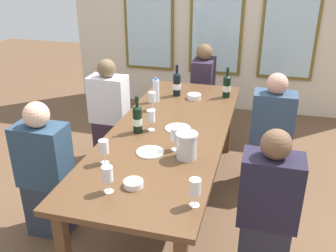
{
  "coord_description": "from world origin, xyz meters",
  "views": [
    {
      "loc": [
        0.72,
        -2.72,
        2.05
      ],
      "look_at": [
        0.0,
        -0.04,
        0.79
      ],
      "focal_mm": 40.52,
      "sensor_mm": 36.0,
      "label": 1
    }
  ],
  "objects_px": {
    "white_plate_1": "(178,128)",
    "tasting_bowl_0": "(194,96)",
    "seated_person_1": "(271,134)",
    "wine_bottle_0": "(177,84)",
    "seated_person_0": "(110,114)",
    "wine_bottle_1": "(137,119)",
    "tasting_bowl_1": "(134,184)",
    "seated_person_4": "(203,92)",
    "water_bottle": "(156,91)",
    "wine_glass_5": "(175,135)",
    "seated_person_3": "(267,211)",
    "wine_glass_2": "(107,175)",
    "dining_table": "(169,137)",
    "wine_glass_4": "(195,188)",
    "metal_pitcher": "(187,145)",
    "wine_glass_0": "(152,98)",
    "wine_bottle_2": "(227,86)",
    "white_plate_0": "(150,152)",
    "wine_glass_1": "(151,117)",
    "wine_glass_3": "(104,148)",
    "seated_person_2": "(45,174)"
  },
  "relations": [
    {
      "from": "dining_table",
      "to": "metal_pitcher",
      "type": "xyz_separation_m",
      "value": [
        0.24,
        -0.42,
        0.16
      ]
    },
    {
      "from": "wine_bottle_1",
      "to": "water_bottle",
      "type": "distance_m",
      "value": 0.71
    },
    {
      "from": "tasting_bowl_0",
      "to": "water_bottle",
      "type": "bearing_deg",
      "value": -153.14
    },
    {
      "from": "tasting_bowl_1",
      "to": "seated_person_1",
      "type": "height_order",
      "value": "seated_person_1"
    },
    {
      "from": "wine_glass_3",
      "to": "seated_person_2",
      "type": "distance_m",
      "value": 0.63
    },
    {
      "from": "white_plate_1",
      "to": "seated_person_4",
      "type": "relative_size",
      "value": 0.19
    },
    {
      "from": "tasting_bowl_0",
      "to": "white_plate_0",
      "type": "bearing_deg",
      "value": -94.12
    },
    {
      "from": "metal_pitcher",
      "to": "wine_bottle_1",
      "type": "xyz_separation_m",
      "value": [
        -0.47,
        0.31,
        0.02
      ]
    },
    {
      "from": "wine_bottle_2",
      "to": "wine_glass_4",
      "type": "xyz_separation_m",
      "value": [
        0.05,
        -1.86,
        0.0
      ]
    },
    {
      "from": "wine_glass_2",
      "to": "wine_bottle_2",
      "type": "bearing_deg",
      "value": 75.48
    },
    {
      "from": "wine_bottle_0",
      "to": "tasting_bowl_1",
      "type": "height_order",
      "value": "wine_bottle_0"
    },
    {
      "from": "wine_bottle_0",
      "to": "seated_person_4",
      "type": "xyz_separation_m",
      "value": [
        0.14,
        0.78,
        -0.34
      ]
    },
    {
      "from": "seated_person_0",
      "to": "seated_person_2",
      "type": "bearing_deg",
      "value": -90.0
    },
    {
      "from": "white_plate_1",
      "to": "tasting_bowl_0",
      "type": "distance_m",
      "value": 0.74
    },
    {
      "from": "wine_bottle_1",
      "to": "tasting_bowl_0",
      "type": "distance_m",
      "value": 0.93
    },
    {
      "from": "seated_person_2",
      "to": "seated_person_3",
      "type": "relative_size",
      "value": 1.0
    },
    {
      "from": "tasting_bowl_1",
      "to": "wine_glass_4",
      "type": "distance_m",
      "value": 0.42
    },
    {
      "from": "tasting_bowl_1",
      "to": "seated_person_4",
      "type": "xyz_separation_m",
      "value": [
        -0.0,
        2.46,
        -0.23
      ]
    },
    {
      "from": "seated_person_1",
      "to": "dining_table",
      "type": "bearing_deg",
      "value": -144.01
    },
    {
      "from": "metal_pitcher",
      "to": "wine_glass_0",
      "type": "distance_m",
      "value": 0.94
    },
    {
      "from": "seated_person_3",
      "to": "dining_table",
      "type": "bearing_deg",
      "value": 143.5
    },
    {
      "from": "wine_glass_1",
      "to": "seated_person_2",
      "type": "height_order",
      "value": "seated_person_2"
    },
    {
      "from": "seated_person_1",
      "to": "wine_bottle_0",
      "type": "bearing_deg",
      "value": 167.28
    },
    {
      "from": "white_plate_0",
      "to": "wine_bottle_2",
      "type": "xyz_separation_m",
      "value": [
        0.39,
        1.32,
        0.11
      ]
    },
    {
      "from": "wine_bottle_1",
      "to": "seated_person_2",
      "type": "distance_m",
      "value": 0.82
    },
    {
      "from": "metal_pitcher",
      "to": "wine_glass_2",
      "type": "height_order",
      "value": "metal_pitcher"
    },
    {
      "from": "white_plate_0",
      "to": "wine_glass_4",
      "type": "height_order",
      "value": "wine_glass_4"
    },
    {
      "from": "wine_glass_4",
      "to": "seated_person_4",
      "type": "height_order",
      "value": "seated_person_4"
    },
    {
      "from": "wine_glass_3",
      "to": "seated_person_1",
      "type": "distance_m",
      "value": 1.7
    },
    {
      "from": "seated_person_4",
      "to": "wine_glass_4",
      "type": "bearing_deg",
      "value": -81.02
    },
    {
      "from": "water_bottle",
      "to": "wine_glass_5",
      "type": "distance_m",
      "value": 1.01
    },
    {
      "from": "wine_glass_1",
      "to": "wine_glass_2",
      "type": "relative_size",
      "value": 1.0
    },
    {
      "from": "wine_bottle_0",
      "to": "wine_bottle_1",
      "type": "xyz_separation_m",
      "value": [
        -0.09,
        -0.93,
        -0.01
      ]
    },
    {
      "from": "white_plate_0",
      "to": "wine_bottle_1",
      "type": "distance_m",
      "value": 0.38
    },
    {
      "from": "water_bottle",
      "to": "seated_person_3",
      "type": "height_order",
      "value": "seated_person_3"
    },
    {
      "from": "dining_table",
      "to": "wine_glass_4",
      "type": "bearing_deg",
      "value": -67.19
    },
    {
      "from": "white_plate_0",
      "to": "wine_glass_1",
      "type": "xyz_separation_m",
      "value": [
        -0.11,
        0.37,
        0.11
      ]
    },
    {
      "from": "wine_glass_1",
      "to": "wine_glass_2",
      "type": "bearing_deg",
      "value": -89.13
    },
    {
      "from": "wine_glass_2",
      "to": "seated_person_4",
      "type": "distance_m",
      "value": 2.58
    },
    {
      "from": "metal_pitcher",
      "to": "wine_glass_0",
      "type": "xyz_separation_m",
      "value": [
        -0.5,
        0.8,
        0.03
      ]
    },
    {
      "from": "seated_person_3",
      "to": "white_plate_1",
      "type": "bearing_deg",
      "value": 139.84
    },
    {
      "from": "wine_bottle_2",
      "to": "seated_person_1",
      "type": "height_order",
      "value": "seated_person_1"
    },
    {
      "from": "white_plate_0",
      "to": "seated_person_4",
      "type": "xyz_separation_m",
      "value": [
        0.03,
        2.01,
        -0.22
      ]
    },
    {
      "from": "water_bottle",
      "to": "white_plate_1",
      "type": "bearing_deg",
      "value": -57.66
    },
    {
      "from": "tasting_bowl_0",
      "to": "seated_person_0",
      "type": "height_order",
      "value": "seated_person_0"
    },
    {
      "from": "white_plate_0",
      "to": "wine_bottle_0",
      "type": "height_order",
      "value": "wine_bottle_0"
    },
    {
      "from": "metal_pitcher",
      "to": "tasting_bowl_0",
      "type": "distance_m",
      "value": 1.2
    },
    {
      "from": "metal_pitcher",
      "to": "tasting_bowl_0",
      "type": "height_order",
      "value": "metal_pitcher"
    },
    {
      "from": "dining_table",
      "to": "seated_person_1",
      "type": "distance_m",
      "value": 1.03
    },
    {
      "from": "metal_pitcher",
      "to": "wine_glass_0",
      "type": "height_order",
      "value": "metal_pitcher"
    }
  ]
}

